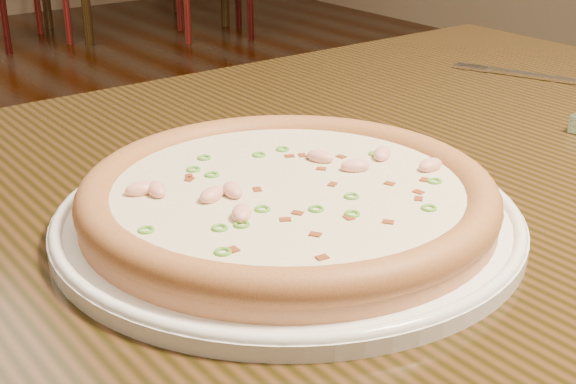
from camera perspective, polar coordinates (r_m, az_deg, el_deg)
hero_table at (r=0.78m, az=4.88°, el=-5.42°), size 1.20×0.80×0.75m
plate at (r=0.63m, az=0.00°, el=-1.77°), size 0.37×0.37×0.02m
pizza at (r=0.62m, az=-0.00°, el=-0.25°), size 0.33×0.33×0.03m
fork at (r=1.10m, az=16.37°, el=8.05°), size 0.08×0.17×0.00m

